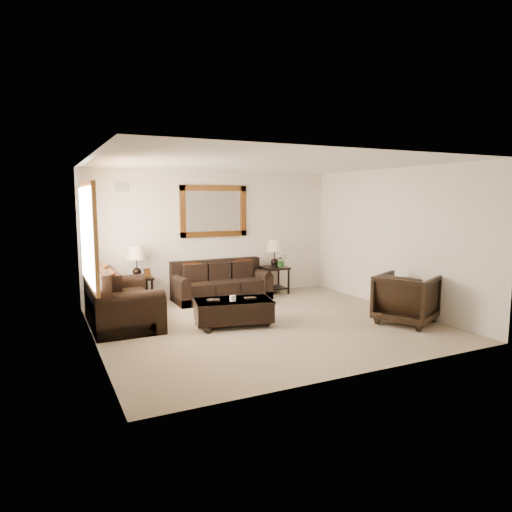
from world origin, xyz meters
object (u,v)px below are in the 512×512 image
end_table_right (274,258)px  coffee_table (233,309)px  loveseat (119,303)px  end_table_left (137,267)px  armchair (407,296)px  sofa (221,285)px

end_table_right → coffee_table: end_table_right is taller
loveseat → end_table_left: end_table_left is taller
end_table_left → armchair: size_ratio=1.29×
loveseat → sofa: bearing=-64.3°
loveseat → end_table_left: (0.55, 1.17, 0.42)m
loveseat → armchair: loveseat is taller
end_table_right → armchair: size_ratio=1.29×
sofa → armchair: (2.20, -3.10, 0.17)m
sofa → loveseat: size_ratio=1.12×
loveseat → end_table_right: 3.80m
sofa → end_table_right: size_ratio=1.65×
end_table_left → end_table_right: end_table_right is taller
end_table_left → sofa: bearing=-2.7°
end_table_left → end_table_right: 3.05m
coffee_table → end_table_right: bearing=59.2°
end_table_right → coffee_table: bearing=-132.5°
end_table_left → armchair: end_table_left is taller
loveseat → coffee_table: (1.73, -0.86, -0.10)m
sofa → end_table_left: size_ratio=1.65×
end_table_left → coffee_table: (1.18, -2.03, -0.52)m
loveseat → coffee_table: size_ratio=1.27×
end_table_left → coffee_table: bearing=-59.8°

